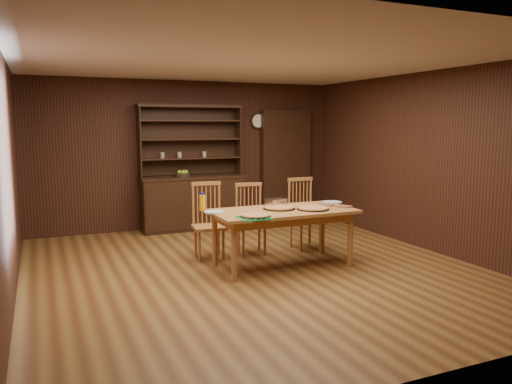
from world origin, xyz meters
name	(u,v)px	position (x,y,z in m)	size (l,w,h in m)	color
floor	(255,270)	(0.00, 0.00, 0.00)	(6.00, 6.00, 0.00)	brown
room_shell	(255,146)	(0.00, 0.00, 1.58)	(6.00, 6.00, 6.00)	silver
china_hutch	(192,195)	(0.00, 2.75, 0.60)	(1.84, 0.52, 2.17)	black
doorway	(285,166)	(1.90, 2.90, 1.05)	(1.00, 0.18, 2.10)	black
wall_clock	(258,121)	(1.35, 2.96, 1.90)	(0.30, 0.05, 0.30)	black
dining_table	(283,216)	(0.39, -0.01, 0.67)	(1.83, 0.92, 0.75)	#A86A3A
chair_left	(208,218)	(-0.35, 0.82, 0.56)	(0.48, 0.46, 1.05)	#A06036
chair_center	(250,216)	(0.29, 0.83, 0.53)	(0.46, 0.45, 1.00)	#A06036
chair_right	(303,211)	(1.13, 0.78, 0.56)	(0.44, 0.42, 1.05)	#A06036
pizza_left	(256,215)	(-0.13, -0.32, 0.77)	(0.37, 0.37, 0.04)	black
pizza_right	(313,208)	(0.75, -0.15, 0.77)	(0.42, 0.42, 0.04)	black
pizza_center	(279,208)	(0.37, 0.06, 0.77)	(0.42, 0.42, 0.04)	black
cooling_rack	(254,218)	(-0.18, -0.39, 0.76)	(0.34, 0.34, 0.02)	#0DAE54
plate_left	(214,212)	(-0.48, 0.15, 0.76)	(0.26, 0.26, 0.02)	white
plate_right	(332,202)	(1.28, 0.23, 0.76)	(0.28, 0.28, 0.02)	white
foil_dish	(276,202)	(0.45, 0.31, 0.80)	(0.25, 0.18, 0.10)	silver
juice_bottle	(202,202)	(-0.57, 0.35, 0.86)	(0.08, 0.08, 0.23)	#FEAE0D
pot_holder_a	(344,206)	(1.24, -0.14, 0.76)	(0.18, 0.18, 0.01)	#B41425
pot_holder_b	(326,205)	(1.09, 0.08, 0.76)	(0.20, 0.20, 0.01)	#B41425
fruit_bowl	(183,174)	(-0.19, 2.69, 0.98)	(0.28, 0.28, 0.12)	black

